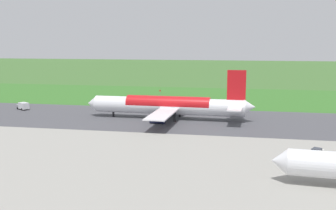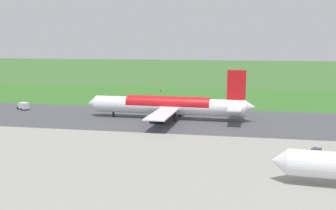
{
  "view_description": "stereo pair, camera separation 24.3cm",
  "coord_description": "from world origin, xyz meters",
  "px_view_note": "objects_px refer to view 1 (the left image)",
  "views": [
    {
      "loc": [
        -18.85,
        123.14,
        24.37
      ],
      "look_at": [
        5.22,
        0.0,
        4.5
      ],
      "focal_mm": 43.23,
      "sensor_mm": 36.0,
      "label": 1
    },
    {
      "loc": [
        -19.09,
        123.09,
        24.37
      ],
      "look_at": [
        5.22,
        0.0,
        4.5
      ],
      "focal_mm": 43.23,
      "sensor_mm": 36.0,
      "label": 2
    }
  ],
  "objects_px": {
    "traffic_cone_orange": "(148,96)",
    "service_car_followme": "(317,152)",
    "airliner_main": "(169,106)",
    "no_stopping_sign": "(160,93)",
    "service_truck_fuel": "(23,106)"
  },
  "relations": [
    {
      "from": "service_truck_fuel",
      "to": "no_stopping_sign",
      "type": "relative_size",
      "value": 2.04
    },
    {
      "from": "service_car_followme",
      "to": "no_stopping_sign",
      "type": "bearing_deg",
      "value": -58.1
    },
    {
      "from": "airliner_main",
      "to": "service_truck_fuel",
      "type": "relative_size",
      "value": 8.88
    },
    {
      "from": "airliner_main",
      "to": "no_stopping_sign",
      "type": "distance_m",
      "value": 52.45
    },
    {
      "from": "service_truck_fuel",
      "to": "traffic_cone_orange",
      "type": "bearing_deg",
      "value": -128.91
    },
    {
      "from": "no_stopping_sign",
      "to": "airliner_main",
      "type": "bearing_deg",
      "value": 105.3
    },
    {
      "from": "airliner_main",
      "to": "service_car_followme",
      "type": "relative_size",
      "value": 11.86
    },
    {
      "from": "service_truck_fuel",
      "to": "no_stopping_sign",
      "type": "height_order",
      "value": "no_stopping_sign"
    },
    {
      "from": "service_car_followme",
      "to": "service_truck_fuel",
      "type": "distance_m",
      "value": 102.57
    },
    {
      "from": "service_car_followme",
      "to": "traffic_cone_orange",
      "type": "height_order",
      "value": "service_car_followme"
    },
    {
      "from": "no_stopping_sign",
      "to": "service_truck_fuel",
      "type": "bearing_deg",
      "value": 46.59
    },
    {
      "from": "airliner_main",
      "to": "traffic_cone_orange",
      "type": "height_order",
      "value": "airliner_main"
    },
    {
      "from": "traffic_cone_orange",
      "to": "service_truck_fuel",
      "type": "bearing_deg",
      "value": 51.09
    },
    {
      "from": "traffic_cone_orange",
      "to": "service_car_followme",
      "type": "bearing_deg",
      "value": 124.52
    },
    {
      "from": "service_car_followme",
      "to": "traffic_cone_orange",
      "type": "distance_m",
      "value": 103.34
    }
  ]
}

